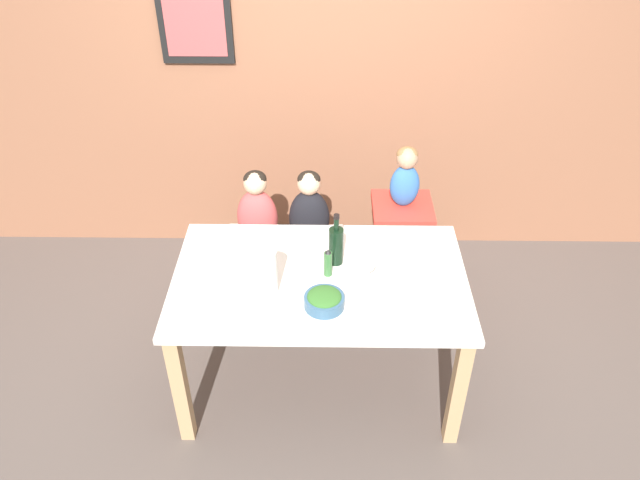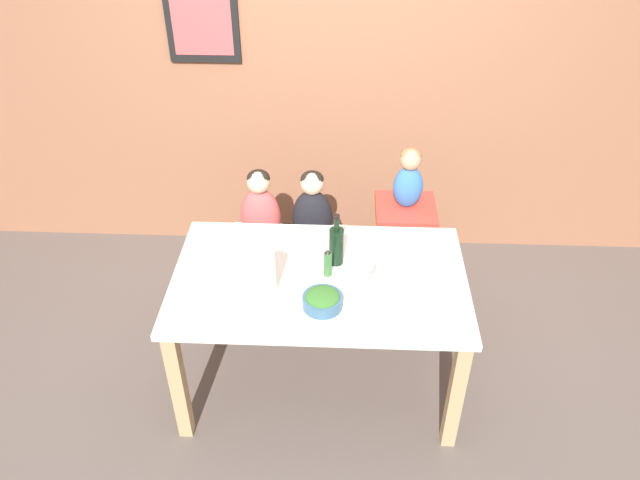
# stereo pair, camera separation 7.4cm
# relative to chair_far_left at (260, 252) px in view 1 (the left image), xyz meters

# --- Properties ---
(ground_plane) EXTENTS (14.00, 14.00, 0.00)m
(ground_plane) POSITION_rel_chair_far_left_xyz_m (0.39, -0.69, -0.39)
(ground_plane) COLOR #564C47
(wall_back) EXTENTS (10.00, 0.09, 2.70)m
(wall_back) POSITION_rel_chair_far_left_xyz_m (0.39, 0.69, 0.96)
(wall_back) COLOR #8E5B42
(wall_back) RESTS_ON ground_plane
(dining_table) EXTENTS (1.49, 0.91, 0.77)m
(dining_table) POSITION_rel_chair_far_left_xyz_m (0.39, -0.69, 0.27)
(dining_table) COLOR silver
(dining_table) RESTS_ON ground_plane
(chair_far_left) EXTENTS (0.42, 0.42, 0.46)m
(chair_far_left) POSITION_rel_chair_far_left_xyz_m (0.00, 0.00, 0.00)
(chair_far_left) COLOR silver
(chair_far_left) RESTS_ON ground_plane
(chair_far_center) EXTENTS (0.42, 0.42, 0.46)m
(chair_far_center) POSITION_rel_chair_far_left_xyz_m (0.31, 0.00, 0.00)
(chair_far_center) COLOR silver
(chair_far_center) RESTS_ON ground_plane
(chair_right_highchair) EXTENTS (0.36, 0.36, 0.75)m
(chair_right_highchair) POSITION_rel_chair_far_left_xyz_m (0.87, 0.00, 0.20)
(chair_right_highchair) COLOR silver
(chair_right_highchair) RESTS_ON ground_plane
(person_child_left) EXTENTS (0.25, 0.15, 0.51)m
(person_child_left) POSITION_rel_chair_far_left_xyz_m (0.00, 0.00, 0.32)
(person_child_left) COLOR #C64C4C
(person_child_left) RESTS_ON chair_far_left
(person_child_center) EXTENTS (0.25, 0.15, 0.51)m
(person_child_center) POSITION_rel_chair_far_left_xyz_m (0.31, 0.00, 0.32)
(person_child_center) COLOR black
(person_child_center) RESTS_ON chair_far_center
(person_baby_right) EXTENTS (0.17, 0.13, 0.38)m
(person_baby_right) POSITION_rel_chair_far_left_xyz_m (0.87, 0.00, 0.57)
(person_baby_right) COLOR #3366B2
(person_baby_right) RESTS_ON chair_right_highchair
(wine_bottle) EXTENTS (0.08, 0.08, 0.30)m
(wine_bottle) POSITION_rel_chair_far_left_xyz_m (0.47, -0.57, 0.49)
(wine_bottle) COLOR black
(wine_bottle) RESTS_ON dining_table
(paper_towel_roll) EXTENTS (0.11, 0.11, 0.25)m
(paper_towel_roll) POSITION_rel_chair_far_left_xyz_m (0.13, -0.81, 0.50)
(paper_towel_roll) COLOR white
(paper_towel_roll) RESTS_ON dining_table
(wine_glass_near) EXTENTS (0.07, 0.07, 0.19)m
(wine_glass_near) POSITION_rel_chair_far_left_xyz_m (0.63, -0.75, 0.51)
(wine_glass_near) COLOR white
(wine_glass_near) RESTS_ON dining_table
(salad_bowl_large) EXTENTS (0.19, 0.19, 0.08)m
(salad_bowl_large) POSITION_rel_chair_far_left_xyz_m (0.41, -0.91, 0.42)
(salad_bowl_large) COLOR #335675
(salad_bowl_large) RESTS_ON dining_table
(dinner_plate_front_left) EXTENTS (0.20, 0.20, 0.01)m
(dinner_plate_front_left) POSITION_rel_chair_far_left_xyz_m (-0.09, -0.92, 0.38)
(dinner_plate_front_left) COLOR silver
(dinner_plate_front_left) RESTS_ON dining_table
(dinner_plate_back_left) EXTENTS (0.20, 0.20, 0.01)m
(dinner_plate_back_left) POSITION_rel_chair_far_left_xyz_m (0.04, -0.48, 0.38)
(dinner_plate_back_left) COLOR silver
(dinner_plate_back_left) RESTS_ON dining_table
(dinner_plate_back_right) EXTENTS (0.20, 0.20, 0.01)m
(dinner_plate_back_right) POSITION_rel_chair_far_left_xyz_m (0.84, -0.50, 0.38)
(dinner_plate_back_right) COLOR silver
(dinner_plate_back_right) RESTS_ON dining_table
(condiment_bottle_hot_sauce) EXTENTS (0.04, 0.04, 0.16)m
(condiment_bottle_hot_sauce) POSITION_rel_chair_far_left_xyz_m (0.43, -0.68, 0.45)
(condiment_bottle_hot_sauce) COLOR #336633
(condiment_bottle_hot_sauce) RESTS_ON dining_table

